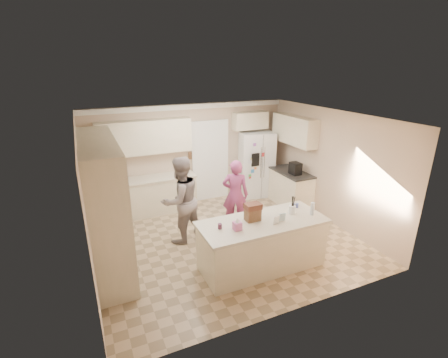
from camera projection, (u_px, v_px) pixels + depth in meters
name	position (u px, v px, depth m)	size (l,w,h in m)	color
floor	(226.00, 240.00, 6.88)	(5.20, 4.60, 0.02)	tan
ceiling	(227.00, 117.00, 6.00)	(5.20, 4.60, 0.02)	white
wall_back	(190.00, 155.00, 8.43)	(5.20, 0.02, 2.60)	#CCB195
wall_front	(296.00, 236.00, 4.46)	(5.20, 0.02, 2.60)	#CCB195
wall_left	(85.00, 205.00, 5.44)	(0.02, 4.60, 2.60)	#CCB195
wall_right	(330.00, 167.00, 7.44)	(0.02, 4.60, 2.60)	#CCB195
crown_back	(189.00, 107.00, 7.97)	(5.20, 0.08, 0.12)	white
pantry_bank	(105.00, 204.00, 5.77)	(0.60, 2.60, 2.35)	beige
back_base_cab	(151.00, 196.00, 8.01)	(2.20, 0.60, 0.88)	beige
back_countertop	(149.00, 179.00, 7.85)	(2.24, 0.63, 0.04)	beige
back_upper_cab	(145.00, 137.00, 7.63)	(2.20, 0.35, 0.80)	beige
doorway_opening	(210.00, 162.00, 8.70)	(0.90, 0.06, 2.10)	black
doorway_casing	(211.00, 162.00, 8.67)	(1.02, 0.03, 2.22)	white
wall_frame_upper	(191.00, 145.00, 8.32)	(0.15, 0.02, 0.20)	brown
wall_frame_lower	(191.00, 156.00, 8.41)	(0.15, 0.02, 0.20)	brown
refrigerator	(256.00, 164.00, 8.99)	(0.90, 0.70, 1.80)	white
fridge_seam	(262.00, 168.00, 8.68)	(0.01, 0.02, 1.78)	gray
fridge_dispenser	(255.00, 160.00, 8.51)	(0.22, 0.03, 0.35)	black
fridge_handle_l	(261.00, 163.00, 8.60)	(0.02, 0.02, 0.85)	silver
fridge_handle_r	(264.00, 162.00, 8.64)	(0.02, 0.02, 0.85)	silver
over_fridge_cab	(250.00, 121.00, 8.63)	(0.95, 0.35, 0.45)	beige
right_base_cab	(291.00, 189.00, 8.47)	(0.60, 1.20, 0.88)	beige
right_countertop	(292.00, 172.00, 8.32)	(0.63, 1.24, 0.04)	#2D2B28
right_upper_cab	(294.00, 130.00, 8.18)	(0.35, 1.50, 0.70)	beige
coffee_maker	(295.00, 168.00, 8.07)	(0.22, 0.28, 0.30)	black
island_base	(262.00, 245.00, 5.86)	(2.20, 0.90, 0.88)	beige
island_top	(263.00, 222.00, 5.71)	(2.28, 0.96, 0.05)	beige
utensil_crock	(292.00, 210.00, 5.97)	(0.13, 0.13, 0.15)	white
tissue_box	(237.00, 226.00, 5.38)	(0.13, 0.13, 0.14)	#D667AA
tissue_plume	(237.00, 220.00, 5.34)	(0.08, 0.08, 0.08)	white
dollhouse_body	(253.00, 215.00, 5.69)	(0.26, 0.18, 0.22)	brown
dollhouse_roof	(253.00, 206.00, 5.64)	(0.28, 0.20, 0.10)	#592D1E
jam_jar	(220.00, 226.00, 5.42)	(0.07, 0.07, 0.09)	#59263F
greeting_card_a	(276.00, 220.00, 5.56)	(0.12, 0.01, 0.16)	white
greeting_card_b	(282.00, 217.00, 5.66)	(0.12, 0.01, 0.16)	silver
water_bottle	(312.00, 209.00, 5.89)	(0.07, 0.07, 0.24)	silver
shaker_salt	(294.00, 206.00, 6.19)	(0.05, 0.05, 0.09)	#4657A3
shaker_pepper	(297.00, 205.00, 6.22)	(0.05, 0.05, 0.09)	#4657A3
teen_boy	(181.00, 200.00, 6.59)	(0.89, 0.69, 1.82)	gray
teen_girl	(235.00, 195.00, 7.18)	(0.58, 0.38, 1.59)	#9E445E
fridge_magnets	(262.00, 168.00, 8.68)	(0.76, 0.02, 1.44)	tan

